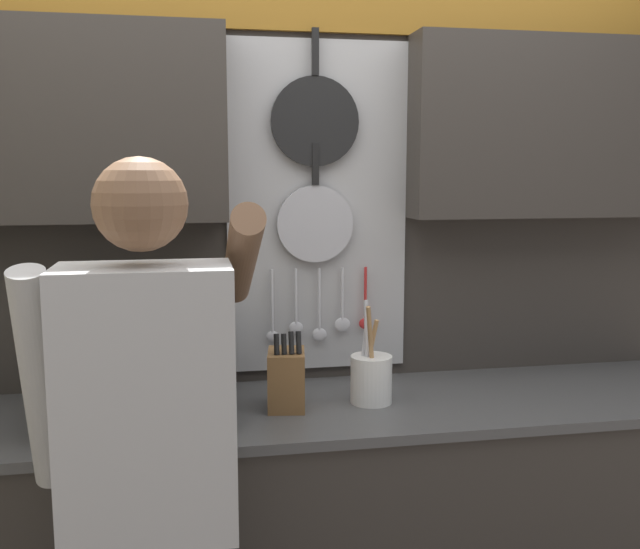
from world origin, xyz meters
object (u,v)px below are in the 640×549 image
object	(u,v)px
utensil_crock	(371,377)
person	(150,457)
microwave	(134,365)
knife_block	(286,379)

from	to	relation	value
utensil_crock	person	world-z (taller)	person
microwave	knife_block	bearing A→B (deg)	0.10
knife_block	utensil_crock	world-z (taller)	utensil_crock
microwave	knife_block	size ratio (longest dim) A/B	2.01
utensil_crock	person	xyz separation A→B (m)	(-0.64, -0.50, -0.01)
knife_block	person	distance (m)	0.62
utensil_crock	microwave	bearing A→B (deg)	-179.92
knife_block	utensil_crock	xyz separation A→B (m)	(0.26, 0.00, -0.01)
knife_block	microwave	bearing A→B (deg)	-179.90
microwave	utensil_crock	size ratio (longest dim) A/B	1.52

